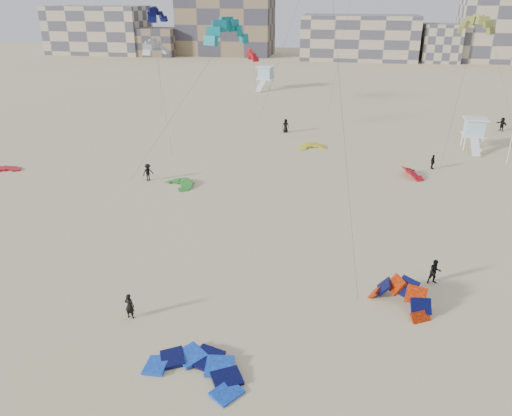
% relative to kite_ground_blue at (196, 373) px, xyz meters
% --- Properties ---
extents(ground, '(320.00, 320.00, 0.00)m').
position_rel_kite_ground_blue_xyz_m(ground, '(-2.71, 3.44, 0.00)').
color(ground, beige).
rests_on(ground, ground).
extents(kite_ground_blue, '(6.07, 6.24, 1.19)m').
position_rel_kite_ground_blue_xyz_m(kite_ground_blue, '(0.00, 0.00, 0.00)').
color(kite_ground_blue, blue).
rests_on(kite_ground_blue, ground).
extents(kite_ground_orange, '(5.66, 5.66, 4.05)m').
position_rel_kite_ground_blue_xyz_m(kite_ground_orange, '(10.45, 8.07, 0.00)').
color(kite_ground_orange, '#FF3601').
rests_on(kite_ground_orange, ground).
extents(kite_ground_red, '(5.35, 5.33, 0.64)m').
position_rel_kite_ground_blue_xyz_m(kite_ground_red, '(-29.73, 25.51, 0.00)').
color(kite_ground_red, red).
rests_on(kite_ground_red, ground).
extents(kite_ground_green, '(4.88, 4.89, 1.55)m').
position_rel_kite_ground_blue_xyz_m(kite_ground_green, '(-9.54, 25.33, 0.00)').
color(kite_ground_green, '#178E2A').
rests_on(kite_ground_green, ground).
extents(kite_ground_red_far, '(3.77, 3.63, 2.69)m').
position_rel_kite_ground_blue_xyz_m(kite_ground_red_far, '(13.38, 32.45, 0.00)').
color(kite_ground_red_far, red).
rests_on(kite_ground_red_far, ground).
extents(kite_ground_yellow, '(4.34, 4.46, 1.46)m').
position_rel_kite_ground_blue_xyz_m(kite_ground_yellow, '(2.29, 40.81, 0.00)').
color(kite_ground_yellow, '#BCC619').
rests_on(kite_ground_yellow, ground).
extents(kitesurfer_main, '(0.62, 0.43, 1.62)m').
position_rel_kite_ground_blue_xyz_m(kitesurfer_main, '(-5.18, 3.78, 0.81)').
color(kitesurfer_main, black).
rests_on(kitesurfer_main, ground).
extents(kitesurfer_b, '(0.96, 0.83, 1.70)m').
position_rel_kite_ground_blue_xyz_m(kitesurfer_b, '(12.81, 11.12, 0.85)').
color(kitesurfer_b, black).
rests_on(kitesurfer_b, ground).
extents(kitesurfer_c, '(1.25, 1.30, 1.78)m').
position_rel_kite_ground_blue_xyz_m(kitesurfer_c, '(-13.12, 26.07, 0.89)').
color(kitesurfer_c, black).
rests_on(kitesurfer_c, ground).
extents(kitesurfer_d, '(0.61, 0.99, 1.58)m').
position_rel_kite_ground_blue_xyz_m(kitesurfer_d, '(15.73, 35.34, 0.79)').
color(kitesurfer_d, black).
rests_on(kitesurfer_d, ground).
extents(kitesurfer_e, '(1.01, 0.76, 1.85)m').
position_rel_kite_ground_blue_xyz_m(kitesurfer_e, '(-2.02, 47.72, 0.93)').
color(kitesurfer_e, black).
rests_on(kitesurfer_e, ground).
extents(kitesurfer_f, '(1.45, 1.75, 1.88)m').
position_rel_kite_ground_blue_xyz_m(kitesurfer_f, '(27.23, 54.14, 0.94)').
color(kitesurfer_f, black).
rests_on(kitesurfer_f, ground).
extents(kite_fly_teal_a, '(12.82, 5.21, 14.78)m').
position_rel_kite_ground_blue_xyz_m(kite_fly_teal_a, '(-3.49, 21.82, 14.57)').
color(kite_fly_teal_a, '#0D8187').
rests_on(kite_fly_teal_a, ground).
extents(kite_fly_grey, '(6.10, 9.07, 11.96)m').
position_rel_kite_ground_blue_xyz_m(kite_fly_grey, '(-16.49, 38.90, 11.58)').
color(kite_fly_grey, '#BDBDBD').
rests_on(kite_fly_grey, ground).
extents(kite_fly_olive, '(5.43, 11.03, 14.63)m').
position_rel_kite_ground_blue_xyz_m(kite_fly_olive, '(18.99, 40.79, 14.29)').
color(kite_fly_olive, olive).
rests_on(kite_fly_olive, ground).
extents(kite_fly_navy, '(4.44, 4.72, 15.19)m').
position_rel_kite_ground_blue_xyz_m(kite_fly_navy, '(-21.08, 51.89, 14.59)').
color(kite_fly_navy, '#070A39').
rests_on(kite_fly_navy, ground).
extents(kite_fly_red, '(4.87, 6.33, 8.71)m').
position_rel_kite_ground_blue_xyz_m(kite_fly_red, '(-9.85, 63.86, 8.15)').
color(kite_fly_red, red).
rests_on(kite_fly_red, ground).
extents(lifeguard_tower_near, '(2.75, 5.18, 3.77)m').
position_rel_kite_ground_blue_xyz_m(lifeguard_tower_near, '(21.45, 44.37, 1.87)').
color(lifeguard_tower_near, white).
rests_on(lifeguard_tower_near, ground).
extents(lifeguard_tower_far, '(3.62, 6.31, 4.41)m').
position_rel_kite_ground_blue_xyz_m(lifeguard_tower_far, '(-10.54, 80.66, 2.19)').
color(lifeguard_tower_far, white).
rests_on(lifeguard_tower_far, ground).
extents(condo_west_a, '(30.00, 15.00, 14.00)m').
position_rel_kite_ground_blue_xyz_m(condo_west_a, '(-72.71, 133.44, 7.00)').
color(condo_west_a, tan).
rests_on(condo_west_a, ground).
extents(condo_west_b, '(28.00, 14.00, 18.00)m').
position_rel_kite_ground_blue_xyz_m(condo_west_b, '(-32.71, 137.44, 9.00)').
color(condo_west_b, '#786348').
rests_on(condo_west_b, ground).
extents(condo_mid, '(32.00, 16.00, 12.00)m').
position_rel_kite_ground_blue_xyz_m(condo_mid, '(7.29, 133.44, 6.00)').
color(condo_mid, tan).
rests_on(condo_mid, ground).
extents(condo_east, '(26.00, 14.00, 16.00)m').
position_rel_kite_ground_blue_xyz_m(condo_east, '(47.29, 135.44, 8.00)').
color(condo_east, tan).
rests_on(condo_east, ground).
extents(condo_fill_left, '(12.00, 10.00, 8.00)m').
position_rel_kite_ground_blue_xyz_m(condo_fill_left, '(-52.71, 131.44, 4.00)').
color(condo_fill_left, '#786348').
rests_on(condo_fill_left, ground).
extents(condo_fill_right, '(10.00, 10.00, 10.00)m').
position_rel_kite_ground_blue_xyz_m(condo_fill_right, '(29.29, 131.44, 5.00)').
color(condo_fill_right, tan).
rests_on(condo_fill_right, ground).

